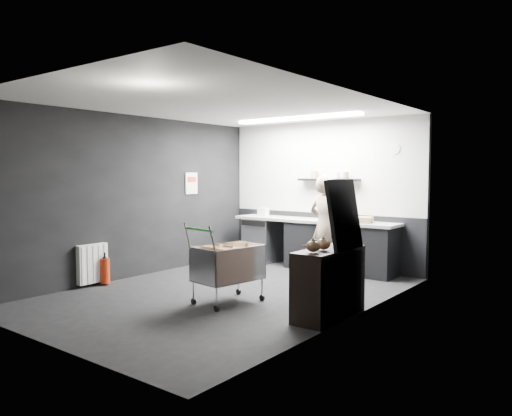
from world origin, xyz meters
The scene contains 22 objects.
floor centered at (0.00, 0.00, 0.00)m, with size 5.50×5.50×0.00m, color black.
ceiling centered at (0.00, 0.00, 2.70)m, with size 5.50×5.50×0.00m, color white.
wall_back centered at (0.00, 2.75, 1.35)m, with size 5.50×5.50×0.00m, color black.
wall_front centered at (0.00, -2.75, 1.35)m, with size 5.50×5.50×0.00m, color black.
wall_left centered at (-2.00, 0.00, 1.35)m, with size 5.50×5.50×0.00m, color black.
wall_right centered at (2.00, 0.00, 1.35)m, with size 5.50×5.50×0.00m, color black.
kitchen_wall_panel centered at (0.00, 2.73, 1.85)m, with size 3.95×0.02×1.70m, color silver.
dado_panel centered at (0.00, 2.73, 0.50)m, with size 3.95×0.02×1.00m, color black.
floating_shelf centered at (0.20, 2.62, 1.62)m, with size 1.20×0.22×0.04m, color black.
wall_clock centered at (1.40, 2.72, 2.15)m, with size 0.20×0.20×0.03m, color silver.
poster centered at (-1.98, 1.30, 1.55)m, with size 0.02×0.30×0.40m, color white.
poster_red_band centered at (-1.98, 1.30, 1.62)m, with size 0.01×0.22×0.10m, color #B82E17.
radiator centered at (-1.94, -0.90, 0.35)m, with size 0.10×0.50×0.60m, color silver.
ceiling_strip centered at (0.00, 1.85, 2.67)m, with size 2.40×0.20×0.04m, color white.
prep_counter centered at (0.14, 2.42, 0.46)m, with size 3.20×0.61×0.90m.
person centered at (0.51, 1.97, 0.85)m, with size 0.62×0.41×1.70m, color beige.
shopping_cart centered at (0.36, -0.37, 0.50)m, with size 0.70×1.03×1.04m.
sideboard centered at (1.78, -0.12, 0.53)m, with size 0.47×1.11×1.67m.
fire_extinguisher centered at (-1.85, -0.74, 0.24)m, with size 0.15×0.15×0.49m.
cardboard_box centered at (0.90, 2.37, 0.95)m, with size 0.49×0.37×0.10m, color #95814F.
pink_tub centered at (0.41, 2.42, 1.00)m, with size 0.19×0.19×0.19m, color silver.
white_container centered at (-1.09, 2.37, 0.98)m, with size 0.18×0.14×0.16m, color silver.
Camera 1 is at (4.68, -5.39, 1.74)m, focal length 35.00 mm.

